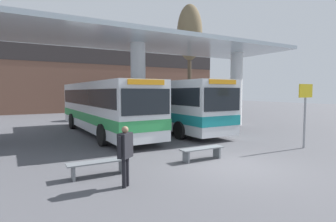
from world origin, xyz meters
TOP-DOWN VIEW (x-y plane):
  - ground_plane at (0.00, 0.00)m, footprint 100.00×100.00m
  - townhouse_backdrop at (0.00, 27.04)m, footprint 40.00×0.58m
  - station_canopy at (0.00, 8.36)m, footprint 21.13×6.50m
  - transit_bus_left_bay at (-1.95, 9.14)m, footprint 3.00×11.76m
  - transit_bus_center_bay at (2.22, 8.40)m, footprint 2.87×10.35m
  - waiting_bench_near_pillar at (-4.32, 1.16)m, footprint 1.82×0.44m
  - waiting_bench_mid_platform at (-0.46, 1.16)m, footprint 1.76×0.44m
  - info_sign_platform at (4.82, 0.61)m, footprint 0.90×0.09m
  - pedestrian_waiting at (-3.91, -0.09)m, footprint 0.52×0.45m
  - poplar_tree_behind_left at (9.46, 16.86)m, footprint 2.66×2.66m
  - parked_car_street at (3.22, 22.70)m, footprint 4.70×2.32m

SIDE VIEW (x-z plane):
  - ground_plane at x=0.00m, z-range 0.00..0.00m
  - waiting_bench_mid_platform at x=-0.46m, z-range 0.11..0.57m
  - waiting_bench_near_pillar at x=-4.32m, z-range 0.12..0.58m
  - pedestrian_waiting at x=-3.91m, z-range 0.18..1.82m
  - parked_car_street at x=3.22m, z-range -0.05..2.13m
  - transit_bus_left_bay at x=-1.95m, z-range 0.19..3.28m
  - transit_bus_center_bay at x=2.22m, z-range 0.18..3.35m
  - info_sign_platform at x=4.82m, z-range 0.62..3.51m
  - townhouse_backdrop at x=0.00m, z-range 0.66..8.60m
  - station_canopy at x=0.00m, z-range 1.92..7.67m
  - poplar_tree_behind_left at x=9.46m, z-range 2.80..14.53m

